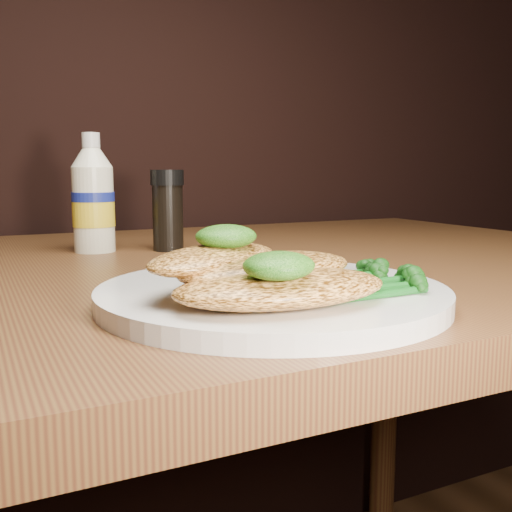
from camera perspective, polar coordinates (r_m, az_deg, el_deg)
name	(u,v)px	position (r m, az deg, el deg)	size (l,w,h in m)	color
plate	(272,295)	(0.49, 1.57, -3.74)	(0.29, 0.29, 0.02)	white
chicken_front	(282,288)	(0.42, 2.52, -3.09)	(0.16, 0.09, 0.03)	#FAAB4F
chicken_mid	(267,268)	(0.45, 1.09, -1.20)	(0.15, 0.08, 0.02)	#FAAB4F
chicken_back	(214,259)	(0.46, -4.04, -0.27)	(0.14, 0.07, 0.02)	#FAAB4F
pesto_front	(279,266)	(0.40, 2.22, -0.94)	(0.05, 0.05, 0.02)	#0A3808
pesto_back	(226,236)	(0.46, -2.91, 1.90)	(0.05, 0.05, 0.02)	#0A3808
broccolini_bundle	(347,276)	(0.48, 8.74, -1.97)	(0.15, 0.11, 0.02)	#135819
mayo_bottle	(93,193)	(0.83, -15.46, 5.89)	(0.06, 0.06, 0.16)	white
pepper_grinder	(168,210)	(0.82, -8.52, 4.37)	(0.05, 0.05, 0.11)	black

